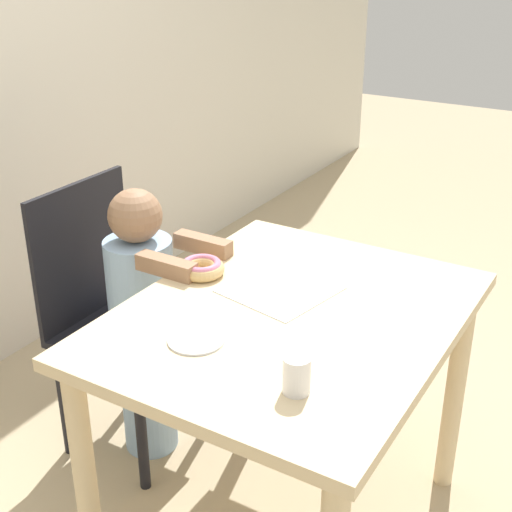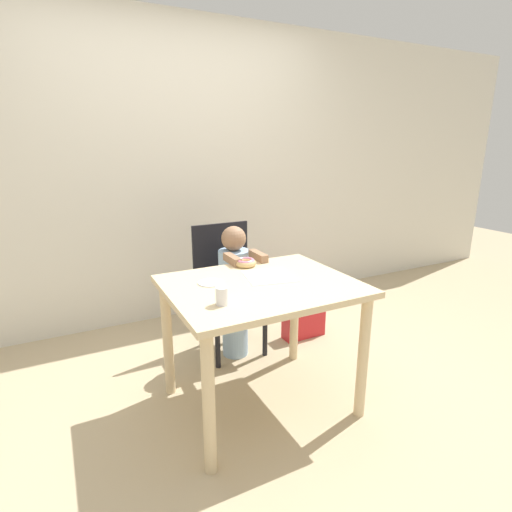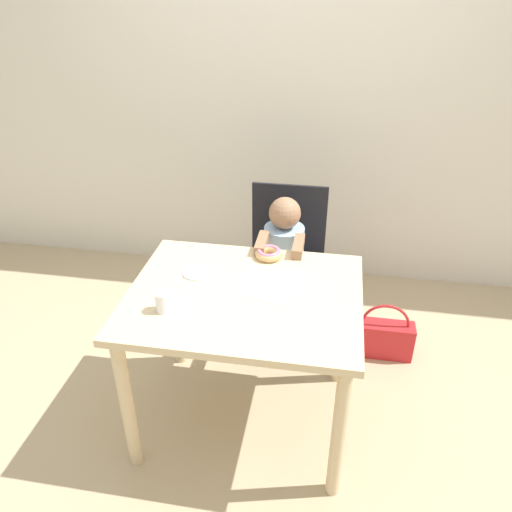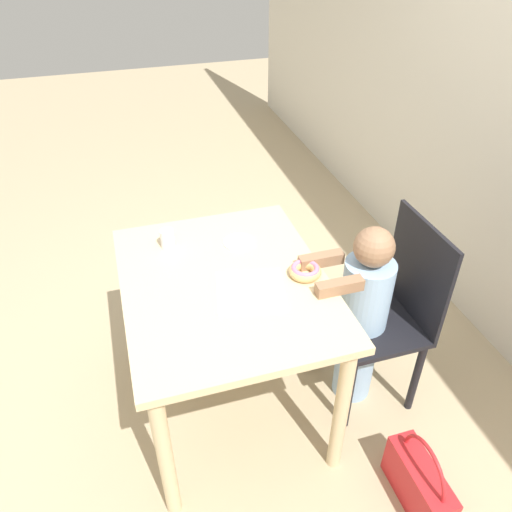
{
  "view_description": "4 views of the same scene",
  "coord_description": "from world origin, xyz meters",
  "px_view_note": "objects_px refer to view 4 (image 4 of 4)",
  "views": [
    {
      "loc": [
        -1.46,
        -0.77,
        1.68
      ],
      "look_at": [
        0.03,
        0.12,
        0.88
      ],
      "focal_mm": 50.0,
      "sensor_mm": 36.0,
      "label": 1
    },
    {
      "loc": [
        -0.97,
        -1.83,
        1.51
      ],
      "look_at": [
        0.03,
        0.12,
        0.88
      ],
      "focal_mm": 28.0,
      "sensor_mm": 36.0,
      "label": 2
    },
    {
      "loc": [
        0.35,
        -1.77,
        2.0
      ],
      "look_at": [
        0.03,
        0.12,
        0.88
      ],
      "focal_mm": 35.0,
      "sensor_mm": 36.0,
      "label": 3
    },
    {
      "loc": [
        1.55,
        -0.34,
        2.04
      ],
      "look_at": [
        0.03,
        0.12,
        0.88
      ],
      "focal_mm": 35.0,
      "sensor_mm": 36.0,
      "label": 4
    }
  ],
  "objects_px": {
    "child_figure": "(361,316)",
    "donut": "(305,270)",
    "cup": "(167,239)",
    "handbag": "(419,483)",
    "chair": "(386,312)"
  },
  "relations": [
    {
      "from": "child_figure",
      "to": "donut",
      "type": "bearing_deg",
      "value": -99.17
    },
    {
      "from": "child_figure",
      "to": "donut",
      "type": "distance_m",
      "value": 0.4
    },
    {
      "from": "cup",
      "to": "handbag",
      "type": "bearing_deg",
      "value": 37.79
    },
    {
      "from": "donut",
      "to": "cup",
      "type": "distance_m",
      "value": 0.63
    },
    {
      "from": "chair",
      "to": "child_figure",
      "type": "height_order",
      "value": "child_figure"
    },
    {
      "from": "chair",
      "to": "cup",
      "type": "xyz_separation_m",
      "value": [
        -0.41,
        -0.91,
        0.32
      ]
    },
    {
      "from": "cup",
      "to": "chair",
      "type": "bearing_deg",
      "value": 65.6
    },
    {
      "from": "handbag",
      "to": "cup",
      "type": "xyz_separation_m",
      "value": [
        -1.01,
        -0.78,
        0.68
      ]
    },
    {
      "from": "child_figure",
      "to": "handbag",
      "type": "bearing_deg",
      "value": 0.42
    },
    {
      "from": "donut",
      "to": "child_figure",
      "type": "bearing_deg",
      "value": 80.83
    },
    {
      "from": "chair",
      "to": "donut",
      "type": "height_order",
      "value": "chair"
    },
    {
      "from": "chair",
      "to": "handbag",
      "type": "height_order",
      "value": "chair"
    },
    {
      "from": "chair",
      "to": "cup",
      "type": "distance_m",
      "value": 1.04
    },
    {
      "from": "donut",
      "to": "cup",
      "type": "bearing_deg",
      "value": -125.85
    },
    {
      "from": "handbag",
      "to": "cup",
      "type": "distance_m",
      "value": 1.45
    }
  ]
}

